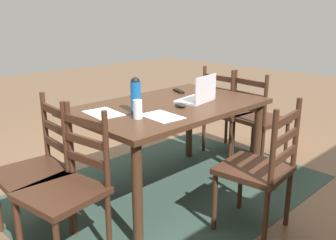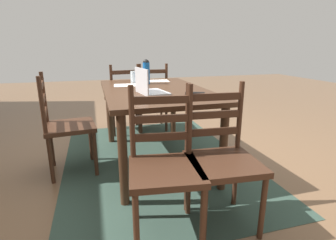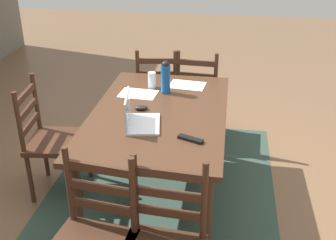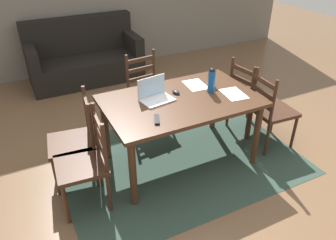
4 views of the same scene
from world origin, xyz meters
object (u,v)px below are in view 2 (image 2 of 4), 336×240
(water_bottle, at_px, (146,71))
(drinking_glass, at_px, (133,77))
(computer_mouse, at_px, (141,88))
(laptop, at_px, (148,87))
(chair_right_near, at_px, (151,98))
(chair_far_head, at_px, (65,126))
(chair_left_near, at_px, (221,159))
(tv_remote, at_px, (195,93))
(chair_left_far, at_px, (165,166))
(chair_right_far, at_px, (124,99))
(dining_table, at_px, (155,98))

(water_bottle, height_order, drinking_glass, water_bottle)
(drinking_glass, relative_size, computer_mouse, 1.33)
(laptop, bearing_deg, chair_right_near, -13.16)
(chair_far_head, height_order, computer_mouse, chair_far_head)
(chair_left_near, xyz_separation_m, chair_right_near, (2.15, 0.01, 0.00))
(chair_left_near, height_order, tv_remote, chair_left_near)
(tv_remote, bearing_deg, chair_far_head, -86.53)
(water_bottle, distance_m, drinking_glass, 0.18)
(chair_left_far, xyz_separation_m, water_bottle, (1.44, -0.18, 0.45))
(chair_left_near, xyz_separation_m, computer_mouse, (1.09, 0.33, 0.32))
(chair_left_far, xyz_separation_m, computer_mouse, (1.09, -0.05, 0.32))
(chair_left_near, bearing_deg, water_bottle, 8.17)
(chair_right_near, height_order, chair_right_far, same)
(chair_far_head, bearing_deg, chair_left_far, -147.96)
(water_bottle, bearing_deg, laptop, 170.01)
(drinking_glass, bearing_deg, laptop, -178.06)
(water_bottle, xyz_separation_m, computer_mouse, (-0.35, 0.13, -0.12))
(drinking_glass, bearing_deg, dining_table, -163.26)
(chair_right_near, distance_m, chair_right_far, 0.38)
(dining_table, relative_size, water_bottle, 5.87)
(chair_right_near, distance_m, laptop, 1.40)
(tv_remote, bearing_deg, chair_right_near, -154.44)
(laptop, distance_m, drinking_glass, 0.70)
(drinking_glass, height_order, tv_remote, drinking_glass)
(laptop, xyz_separation_m, water_bottle, (0.60, -0.11, 0.08))
(chair_right_near, relative_size, laptop, 2.70)
(dining_table, distance_m, chair_left_near, 1.11)
(chair_left_near, distance_m, water_bottle, 1.52)
(chair_right_near, bearing_deg, chair_right_far, 89.95)
(dining_table, relative_size, tv_remote, 9.25)
(water_bottle, xyz_separation_m, tv_remote, (-0.76, -0.28, -0.13))
(chair_far_head, height_order, tv_remote, chair_far_head)
(dining_table, xyz_separation_m, chair_left_near, (-1.08, -0.20, -0.22))
(dining_table, relative_size, chair_right_near, 1.66)
(chair_left_near, bearing_deg, chair_right_near, 0.15)
(computer_mouse, bearing_deg, drinking_glass, -9.66)
(chair_left_far, distance_m, computer_mouse, 1.14)
(dining_table, height_order, chair_left_far, chair_left_far)
(dining_table, height_order, water_bottle, water_bottle)
(water_bottle, bearing_deg, chair_left_near, -171.83)
(chair_right_far, distance_m, drinking_glass, 0.72)
(chair_left_far, xyz_separation_m, chair_far_head, (1.07, 0.67, 0.00))
(dining_table, height_order, chair_right_near, chair_right_near)
(chair_left_far, distance_m, chair_right_far, 2.15)
(chair_left_far, height_order, tv_remote, chair_left_far)
(dining_table, relative_size, laptop, 4.48)
(chair_right_near, xyz_separation_m, water_bottle, (-0.71, 0.20, 0.45))
(laptop, relative_size, tv_remote, 2.07)
(chair_left_far, bearing_deg, chair_right_far, -0.01)
(chair_left_far, height_order, laptop, laptop)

